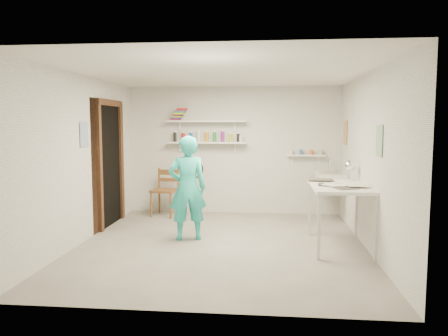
# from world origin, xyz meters

# --- Properties ---
(floor) EXTENTS (4.00, 4.50, 0.02)m
(floor) POSITION_xyz_m (0.00, 0.00, -0.01)
(floor) COLOR slate
(floor) RESTS_ON ground
(ceiling) EXTENTS (4.00, 4.50, 0.02)m
(ceiling) POSITION_xyz_m (0.00, 0.00, 2.41)
(ceiling) COLOR silver
(ceiling) RESTS_ON wall_back
(wall_back) EXTENTS (4.00, 0.02, 2.40)m
(wall_back) POSITION_xyz_m (0.00, 2.26, 1.20)
(wall_back) COLOR silver
(wall_back) RESTS_ON ground
(wall_front) EXTENTS (4.00, 0.02, 2.40)m
(wall_front) POSITION_xyz_m (0.00, -2.26, 1.20)
(wall_front) COLOR silver
(wall_front) RESTS_ON ground
(wall_left) EXTENTS (0.02, 4.50, 2.40)m
(wall_left) POSITION_xyz_m (-2.01, 0.00, 1.20)
(wall_left) COLOR silver
(wall_left) RESTS_ON ground
(wall_right) EXTENTS (0.02, 4.50, 2.40)m
(wall_right) POSITION_xyz_m (2.01, 0.00, 1.20)
(wall_right) COLOR silver
(wall_right) RESTS_ON ground
(doorway_recess) EXTENTS (0.02, 0.90, 2.00)m
(doorway_recess) POSITION_xyz_m (-1.99, 1.05, 1.00)
(doorway_recess) COLOR black
(doorway_recess) RESTS_ON wall_left
(corridor_box) EXTENTS (1.40, 1.50, 2.10)m
(corridor_box) POSITION_xyz_m (-2.70, 1.05, 1.05)
(corridor_box) COLOR brown
(corridor_box) RESTS_ON ground
(door_lintel) EXTENTS (0.06, 1.05, 0.10)m
(door_lintel) POSITION_xyz_m (-1.97, 1.05, 2.05)
(door_lintel) COLOR brown
(door_lintel) RESTS_ON wall_left
(door_jamb_near) EXTENTS (0.06, 0.10, 2.00)m
(door_jamb_near) POSITION_xyz_m (-1.97, 0.55, 1.00)
(door_jamb_near) COLOR brown
(door_jamb_near) RESTS_ON ground
(door_jamb_far) EXTENTS (0.06, 0.10, 2.00)m
(door_jamb_far) POSITION_xyz_m (-1.97, 1.55, 1.00)
(door_jamb_far) COLOR brown
(door_jamb_far) RESTS_ON ground
(shelf_lower) EXTENTS (1.50, 0.22, 0.03)m
(shelf_lower) POSITION_xyz_m (-0.50, 2.13, 1.35)
(shelf_lower) COLOR white
(shelf_lower) RESTS_ON wall_back
(shelf_upper) EXTENTS (1.50, 0.22, 0.03)m
(shelf_upper) POSITION_xyz_m (-0.50, 2.13, 1.75)
(shelf_upper) COLOR white
(shelf_upper) RESTS_ON wall_back
(ledge_shelf) EXTENTS (0.70, 0.14, 0.03)m
(ledge_shelf) POSITION_xyz_m (1.35, 2.17, 1.12)
(ledge_shelf) COLOR white
(ledge_shelf) RESTS_ON wall_back
(poster_left) EXTENTS (0.01, 0.28, 0.36)m
(poster_left) POSITION_xyz_m (-1.99, 0.05, 1.55)
(poster_left) COLOR #334C7F
(poster_left) RESTS_ON wall_left
(poster_right_a) EXTENTS (0.01, 0.34, 0.42)m
(poster_right_a) POSITION_xyz_m (1.99, 1.80, 1.55)
(poster_right_a) COLOR #995933
(poster_right_a) RESTS_ON wall_right
(poster_right_b) EXTENTS (0.01, 0.30, 0.38)m
(poster_right_b) POSITION_xyz_m (1.99, -0.55, 1.50)
(poster_right_b) COLOR #3F724C
(poster_right_b) RESTS_ON wall_right
(belfast_sink) EXTENTS (0.48, 0.60, 0.30)m
(belfast_sink) POSITION_xyz_m (1.75, 1.70, 0.70)
(belfast_sink) COLOR white
(belfast_sink) RESTS_ON wall_right
(man) EXTENTS (0.64, 0.51, 1.53)m
(man) POSITION_xyz_m (-0.52, 0.23, 0.77)
(man) COLOR #27C7BB
(man) RESTS_ON ground
(wall_clock) EXTENTS (0.27, 0.11, 0.28)m
(wall_clock) POSITION_xyz_m (-0.46, 0.44, 1.02)
(wall_clock) COLOR #CAB78A
(wall_clock) RESTS_ON man
(wooden_chair) EXTENTS (0.51, 0.49, 0.95)m
(wooden_chair) POSITION_xyz_m (-1.24, 1.81, 0.47)
(wooden_chair) COLOR brown
(wooden_chair) RESTS_ON ground
(work_table) EXTENTS (0.78, 1.30, 0.87)m
(work_table) POSITION_xyz_m (1.64, 0.04, 0.43)
(work_table) COLOR silver
(work_table) RESTS_ON ground
(desk_lamp) EXTENTS (0.16, 0.16, 0.16)m
(desk_lamp) POSITION_xyz_m (1.86, 0.56, 1.09)
(desk_lamp) COLOR white
(desk_lamp) RESTS_ON work_table
(spray_cans) EXTENTS (1.31, 0.06, 0.17)m
(spray_cans) POSITION_xyz_m (-0.50, 2.13, 1.45)
(spray_cans) COLOR black
(spray_cans) RESTS_ON shelf_lower
(book_stack) EXTENTS (0.32, 0.14, 0.22)m
(book_stack) POSITION_xyz_m (-1.03, 2.13, 1.88)
(book_stack) COLOR red
(book_stack) RESTS_ON shelf_upper
(ledge_pots) EXTENTS (0.48, 0.07, 0.09)m
(ledge_pots) POSITION_xyz_m (1.35, 2.17, 1.18)
(ledge_pots) COLOR silver
(ledge_pots) RESTS_ON ledge_shelf
(papers) EXTENTS (0.30, 0.22, 0.03)m
(papers) POSITION_xyz_m (1.64, 0.04, 0.89)
(papers) COLOR silver
(papers) RESTS_ON work_table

